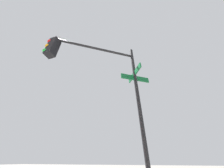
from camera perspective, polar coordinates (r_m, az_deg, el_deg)
The scene contains 1 object.
traffic_signal_near at distance 3.91m, azimuth -7.57°, elevation 6.45°, with size 3.24×2.24×5.37m.
Camera 1 is at (-7.02, -3.59, 1.27)m, focal length 18.08 mm.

